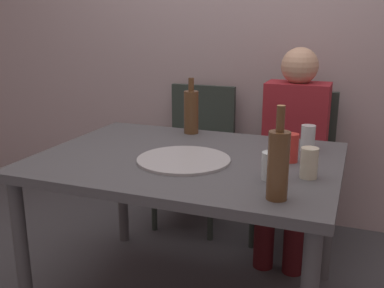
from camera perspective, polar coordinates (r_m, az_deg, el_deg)
back_wall at (r=2.98m, az=7.90°, el=15.23°), size 6.00×0.10×2.60m
dining_table at (r=1.99m, az=-0.51°, el=-3.77°), size 1.31×0.98×0.73m
pizza_tray at (r=1.90m, az=-1.08°, el=-2.03°), size 0.40×0.40×0.01m
wine_bottle at (r=2.35m, az=-0.11°, el=4.26°), size 0.08×0.08×0.30m
beer_bottle at (r=1.49m, az=11.04°, el=-2.49°), size 0.07×0.07×0.32m
tumbler_near at (r=1.74m, az=14.86°, el=-2.37°), size 0.07×0.07×0.12m
tumbler_far at (r=1.69m, az=10.17°, el=-2.78°), size 0.07×0.07×0.11m
wine_glass at (r=2.10m, az=14.70°, el=0.75°), size 0.07×0.07×0.12m
soda_can at (r=1.92m, az=12.59°, el=-0.48°), size 0.07×0.07×0.12m
chair_left at (r=2.92m, az=0.62°, el=-0.26°), size 0.44×0.44×0.90m
chair_right at (r=2.77m, az=13.17°, el=-1.54°), size 0.44×0.44×0.90m
guest_in_sweater at (r=2.59m, az=12.86°, el=0.25°), size 0.36×0.56×1.17m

